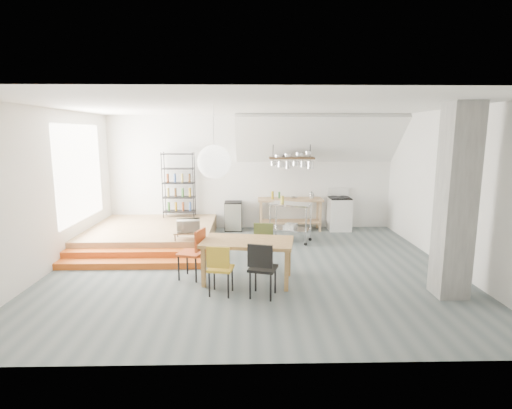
{
  "coord_description": "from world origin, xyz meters",
  "views": [
    {
      "loc": [
        -0.1,
        -7.83,
        2.7
      ],
      "look_at": [
        0.09,
        0.8,
        1.16
      ],
      "focal_mm": 28.0,
      "sensor_mm": 36.0,
      "label": 1
    }
  ],
  "objects_px": {
    "stove": "(339,213)",
    "rolling_cart": "(290,217)",
    "mini_fridge": "(233,216)",
    "dining_table": "(248,245)"
  },
  "relations": [
    {
      "from": "dining_table",
      "to": "mini_fridge",
      "type": "distance_m",
      "value": 4.01
    },
    {
      "from": "stove",
      "to": "rolling_cart",
      "type": "height_order",
      "value": "stove"
    },
    {
      "from": "stove",
      "to": "rolling_cart",
      "type": "relative_size",
      "value": 1.05
    },
    {
      "from": "dining_table",
      "to": "rolling_cart",
      "type": "bearing_deg",
      "value": 77.17
    },
    {
      "from": "mini_fridge",
      "to": "stove",
      "type": "bearing_deg",
      "value": -0.84
    },
    {
      "from": "dining_table",
      "to": "mini_fridge",
      "type": "bearing_deg",
      "value": 104.49
    },
    {
      "from": "mini_fridge",
      "to": "rolling_cart",
      "type": "bearing_deg",
      "value": -40.44
    },
    {
      "from": "rolling_cart",
      "to": "mini_fridge",
      "type": "xyz_separation_m",
      "value": [
        -1.48,
        1.26,
        -0.23
      ]
    },
    {
      "from": "stove",
      "to": "mini_fridge",
      "type": "relative_size",
      "value": 1.44
    },
    {
      "from": "rolling_cart",
      "to": "dining_table",
      "type": "bearing_deg",
      "value": -89.41
    }
  ]
}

